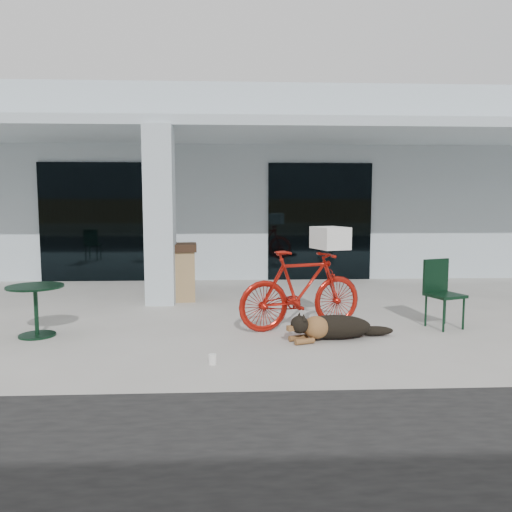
{
  "coord_description": "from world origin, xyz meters",
  "views": [
    {
      "loc": [
        -0.23,
        -6.54,
        1.78
      ],
      "look_at": [
        0.12,
        0.83,
        1.0
      ],
      "focal_mm": 35.0,
      "sensor_mm": 36.0,
      "label": 1
    }
  ],
  "objects": [
    {
      "name": "ground",
      "position": [
        0.0,
        0.0,
        0.0
      ],
      "size": [
        80.0,
        80.0,
        0.0
      ],
      "primitive_type": "plane",
      "color": "#AFACA5",
      "rests_on": "ground"
    },
    {
      "name": "building",
      "position": [
        0.0,
        8.5,
        2.25
      ],
      "size": [
        22.0,
        7.0,
        4.5
      ],
      "primitive_type": "cube",
      "color": "silver",
      "rests_on": "ground"
    },
    {
      "name": "storefront_glass_left",
      "position": [
        -3.2,
        4.98,
        1.35
      ],
      "size": [
        2.8,
        0.06,
        2.7
      ],
      "primitive_type": "cube",
      "color": "black",
      "rests_on": "ground"
    },
    {
      "name": "storefront_glass_right",
      "position": [
        1.8,
        4.98,
        1.35
      ],
      "size": [
        2.4,
        0.06,
        2.7
      ],
      "primitive_type": "cube",
      "color": "black",
      "rests_on": "ground"
    },
    {
      "name": "column",
      "position": [
        -1.5,
        2.3,
        1.56
      ],
      "size": [
        0.5,
        0.5,
        3.12
      ],
      "primitive_type": "cube",
      "color": "silver",
      "rests_on": "ground"
    },
    {
      "name": "overhang",
      "position": [
        0.0,
        3.6,
        3.21
      ],
      "size": [
        22.0,
        2.8,
        0.18
      ],
      "primitive_type": "cube",
      "color": "silver",
      "rests_on": "column"
    },
    {
      "name": "bicycle",
      "position": [
        0.74,
        0.4,
        0.56
      ],
      "size": [
        1.95,
        1.09,
        1.13
      ],
      "primitive_type": "imported",
      "rotation": [
        0.0,
        0.0,
        1.89
      ],
      "color": "#A9170D",
      "rests_on": "ground"
    },
    {
      "name": "laundry_basket",
      "position": [
        1.17,
        0.54,
        1.29
      ],
      "size": [
        0.54,
        0.63,
        0.32
      ],
      "primitive_type": "cube",
      "rotation": [
        0.0,
        0.0,
        1.89
      ],
      "color": "white",
      "rests_on": "bicycle"
    },
    {
      "name": "dog",
      "position": [
        1.11,
        -0.19,
        0.18
      ],
      "size": [
        1.17,
        0.71,
        0.37
      ],
      "primitive_type": null,
      "rotation": [
        0.0,
        0.0,
        0.34
      ],
      "color": "black",
      "rests_on": "ground"
    },
    {
      "name": "cup_near_dog",
      "position": [
        -0.46,
        -1.14,
        0.06
      ],
      "size": [
        0.1,
        0.1,
        0.11
      ],
      "primitive_type": "cylinder",
      "rotation": [
        0.0,
        0.0,
        -0.12
      ],
      "color": "white",
      "rests_on": "ground"
    },
    {
      "name": "cafe_table_near",
      "position": [
        -2.86,
        0.15,
        0.34
      ],
      "size": [
        0.97,
        0.97,
        0.69
      ],
      "primitive_type": null,
      "rotation": [
        0.0,
        0.0,
        -0.41
      ],
      "color": "black",
      "rests_on": "ground"
    },
    {
      "name": "cafe_chair_far_a",
      "position": [
        2.8,
        0.34,
        0.49
      ],
      "size": [
        0.58,
        0.6,
        0.98
      ],
      "primitive_type": null,
      "rotation": [
        0.0,
        0.0,
        0.35
      ],
      "color": "black",
      "rests_on": "ground"
    },
    {
      "name": "trash_receptacle",
      "position": [
        -1.2,
        2.6,
        0.52
      ],
      "size": [
        0.67,
        0.67,
        1.05
      ],
      "primitive_type": null,
      "rotation": [
        0.0,
        0.0,
        0.09
      ],
      "color": "#92754C",
      "rests_on": "ground"
    }
  ]
}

